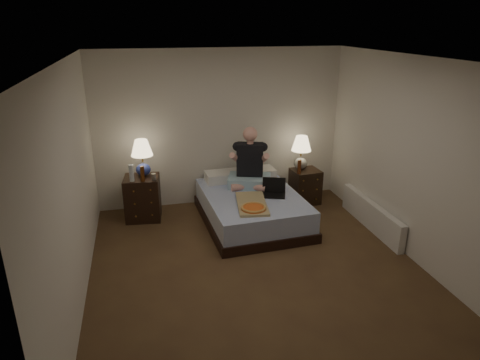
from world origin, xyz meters
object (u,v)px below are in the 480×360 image
object	(u,v)px
nightstand_right	(305,186)
radiator	(371,215)
pizza_box	(254,208)
bed	(252,208)
water_bottle	(131,173)
person	(250,157)
nightstand_left	(143,198)
lamp_left	(142,158)
lamp_right	(301,153)
soda_can	(154,177)
beer_bottle_left	(142,174)
laptop	(274,188)
beer_bottle_right	(299,167)

from	to	relation	value
nightstand_right	radiator	size ratio (longest dim) A/B	0.36
radiator	pizza_box	bearing A→B (deg)	179.23
bed	water_bottle	bearing A→B (deg)	164.11
person	radiator	bearing A→B (deg)	-12.94
pizza_box	bed	bearing A→B (deg)	84.94
nightstand_left	lamp_left	size ratio (longest dim) A/B	1.20
lamp_right	soda_can	bearing A→B (deg)	-174.43
lamp_right	bed	bearing A→B (deg)	-148.75
lamp_left	lamp_right	distance (m)	2.53
soda_can	beer_bottle_left	size ratio (longest dim) A/B	0.43
lamp_left	laptop	xyz separation A→B (m)	(1.84, -0.72, -0.38)
person	pizza_box	distance (m)	1.04
laptop	water_bottle	bearing A→B (deg)	-174.46
pizza_box	radiator	xyz separation A→B (m)	(1.78, -0.02, -0.29)
bed	laptop	distance (m)	0.47
water_bottle	person	world-z (taller)	person
beer_bottle_left	laptop	size ratio (longest dim) A/B	0.68
lamp_left	lamp_right	bearing A→B (deg)	0.08
nightstand_left	pizza_box	xyz separation A→B (m)	(1.45, -1.10, 0.15)
nightstand_left	soda_can	world-z (taller)	soda_can
beer_bottle_right	laptop	distance (m)	0.79
lamp_left	water_bottle	distance (m)	0.31
laptop	pizza_box	bearing A→B (deg)	-113.62
beer_bottle_left	water_bottle	bearing A→B (deg)	164.54
radiator	soda_can	bearing A→B (deg)	162.43
lamp_right	nightstand_right	bearing A→B (deg)	-46.38
beer_bottle_left	person	bearing A→B (deg)	0.40
lamp_right	person	distance (m)	0.96
lamp_left	soda_can	distance (m)	0.35
water_bottle	radiator	distance (m)	3.56
nightstand_right	soda_can	size ratio (longest dim) A/B	5.73
nightstand_right	laptop	distance (m)	1.04
lamp_right	water_bottle	distance (m)	2.71
nightstand_left	water_bottle	bearing A→B (deg)	-127.77
soda_can	beer_bottle_right	bearing A→B (deg)	0.51
lamp_right	laptop	world-z (taller)	lamp_right
beer_bottle_right	pizza_box	distance (m)	1.42
pizza_box	nightstand_right	bearing A→B (deg)	50.79
water_bottle	nightstand_left	bearing A→B (deg)	45.83
bed	nightstand_right	xyz separation A→B (m)	(1.06, 0.52, 0.06)
water_bottle	lamp_left	bearing A→B (deg)	50.05
bed	person	bearing A→B (deg)	77.94
soda_can	pizza_box	world-z (taller)	soda_can
nightstand_left	pizza_box	world-z (taller)	nightstand_left
radiator	nightstand_right	bearing A→B (deg)	117.76
lamp_left	beer_bottle_left	size ratio (longest dim) A/B	2.43
nightstand_left	beer_bottle_left	xyz separation A→B (m)	(0.03, -0.18, 0.45)
beer_bottle_right	nightstand_left	bearing A→B (deg)	176.87
lamp_left	beer_bottle_right	world-z (taller)	lamp_left
bed	soda_can	world-z (taller)	soda_can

